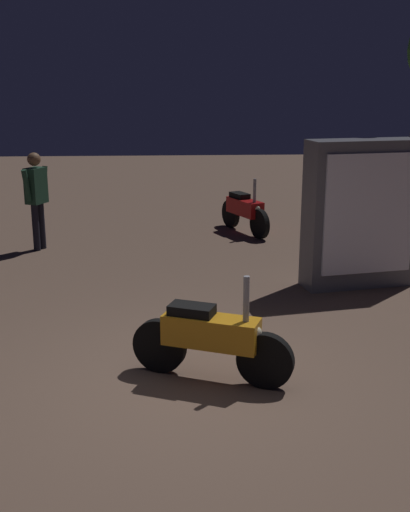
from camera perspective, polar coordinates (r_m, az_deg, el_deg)
ground_plane at (r=6.37m, az=-1.93°, el=-11.38°), size 40.00×40.00×0.00m
motorcycle_orange_foreground at (r=6.27m, az=0.50°, el=-7.39°), size 1.57×0.72×1.11m
motorcycle_red_parked_right at (r=12.41m, az=3.58°, el=4.09°), size 0.77×1.56×1.11m
person_rider_beside at (r=11.39m, az=-14.94°, el=5.55°), size 0.38×0.63×1.70m
kiosk_billboard at (r=9.28m, az=13.83°, el=3.68°), size 1.66×0.79×2.10m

